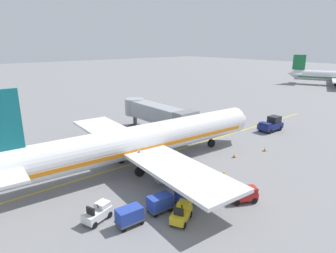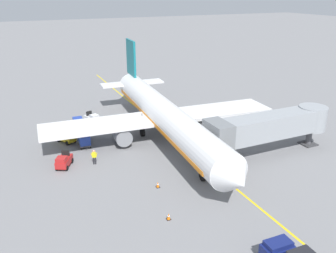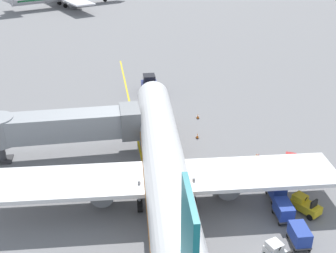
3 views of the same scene
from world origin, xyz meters
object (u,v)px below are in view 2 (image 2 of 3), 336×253
object	(u,v)px
parked_airliner	(163,115)
safety_cone_nose_left	(169,216)
baggage_tug_spare	(64,161)
ground_crew_wing_walker	(94,156)
safety_cone_nose_right	(158,185)
jet_bridge	(270,126)
baggage_tug_trailing	(92,118)
baggage_cart_third_in_train	(78,123)
baggage_cart_second_in_train	(83,131)
baggage_cart_front	(84,139)
baggage_tug_lead	(67,137)

from	to	relation	value
parked_airliner	safety_cone_nose_left	distance (m)	17.46
baggage_tug_spare	ground_crew_wing_walker	bearing A→B (deg)	166.64
safety_cone_nose_right	baggage_tug_spare	bearing A→B (deg)	-47.29
baggage_tug_spare	safety_cone_nose_left	xyz separation A→B (m)	(-6.27, 13.24, -0.42)
parked_airliner	safety_cone_nose_left	xyz separation A→B (m)	(6.68, 15.87, -2.90)
safety_cone_nose_left	safety_cone_nose_right	distance (m)	5.26
jet_bridge	baggage_tug_trailing	distance (m)	24.72
baggage_cart_third_in_train	baggage_tug_spare	bearing A→B (deg)	70.33
baggage_cart_second_in_train	baggage_tug_spare	bearing A→B (deg)	62.97
ground_crew_wing_walker	jet_bridge	bearing A→B (deg)	162.93
baggage_cart_second_in_train	safety_cone_nose_left	xyz separation A→B (m)	(-2.59, 20.46, -0.66)
baggage_tug_trailing	safety_cone_nose_right	distance (m)	20.21
safety_cone_nose_left	baggage_tug_spare	bearing A→B (deg)	-64.66
baggage_cart_third_in_train	safety_cone_nose_right	size ratio (longest dim) A/B	4.98
jet_bridge	baggage_tug_trailing	xyz separation A→B (m)	(16.07, -18.58, -2.74)
baggage_cart_front	safety_cone_nose_left	distance (m)	17.91
baggage_cart_second_in_train	safety_cone_nose_right	size ratio (longest dim) A/B	4.98
ground_crew_wing_walker	safety_cone_nose_left	size ratio (longest dim) A/B	2.86
ground_crew_wing_walker	safety_cone_nose_left	world-z (taller)	ground_crew_wing_walker
baggage_cart_front	baggage_cart_second_in_train	size ratio (longest dim) A/B	1.00
baggage_tug_spare	ground_crew_wing_walker	distance (m)	3.24
parked_airliner	baggage_tug_trailing	size ratio (longest dim) A/B	13.58
baggage_tug_trailing	safety_cone_nose_left	bearing A→B (deg)	90.61
ground_crew_wing_walker	safety_cone_nose_right	size ratio (longest dim) A/B	2.86
baggage_cart_front	baggage_tug_spare	bearing A→B (deg)	54.06
parked_airliner	safety_cone_nose_left	bearing A→B (deg)	67.19
jet_bridge	safety_cone_nose_right	xyz separation A→B (m)	(14.57, 1.57, -3.17)
baggage_tug_lead	safety_cone_nose_right	bearing A→B (deg)	112.22
baggage_cart_front	baggage_cart_third_in_train	xyz separation A→B (m)	(-0.52, -5.97, 0.00)
safety_cone_nose_left	baggage_tug_lead	bearing A→B (deg)	-76.42
baggage_cart_front	safety_cone_nose_right	world-z (taller)	baggage_cart_front
baggage_tug_lead	ground_crew_wing_walker	world-z (taller)	ground_crew_wing_walker
parked_airliner	baggage_cart_front	size ratio (longest dim) A/B	12.72
baggage_tug_trailing	safety_cone_nose_left	world-z (taller)	baggage_tug_trailing
parked_airliner	baggage_cart_second_in_train	xyz separation A→B (m)	(9.26, -4.58, -2.24)
baggage_tug_trailing	safety_cone_nose_right	bearing A→B (deg)	94.25
baggage_cart_third_in_train	ground_crew_wing_walker	distance (m)	11.12
baggage_tug_spare	ground_crew_wing_walker	world-z (taller)	ground_crew_wing_walker
baggage_tug_lead	safety_cone_nose_left	bearing A→B (deg)	103.58
baggage_tug_spare	baggage_cart_front	bearing A→B (deg)	-125.94
parked_airliner	baggage_tug_spare	bearing A→B (deg)	11.51
baggage_tug_spare	baggage_tug_lead	bearing A→B (deg)	-102.46
safety_cone_nose_right	baggage_cart_front	bearing A→B (deg)	-71.00
baggage_tug_trailing	jet_bridge	bearing A→B (deg)	130.85
baggage_tug_trailing	baggage_cart_front	world-z (taller)	baggage_tug_trailing
parked_airliner	baggage_cart_third_in_train	world-z (taller)	parked_airliner
safety_cone_nose_left	baggage_cart_second_in_train	bearing A→B (deg)	-82.79
ground_crew_wing_walker	safety_cone_nose_right	xyz separation A→B (m)	(-4.36, 7.38, -0.66)
jet_bridge	baggage_cart_second_in_train	bearing A→B (deg)	-36.84
baggage_cart_third_in_train	ground_crew_wing_walker	size ratio (longest dim) A/B	1.74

